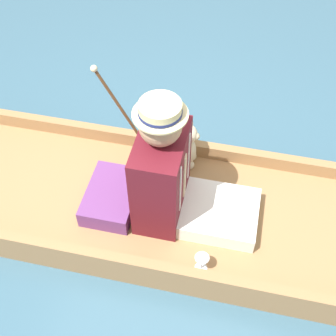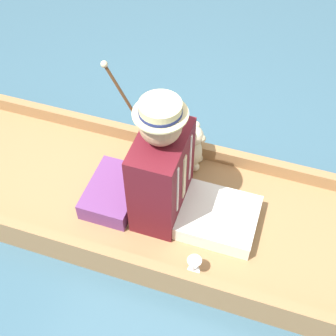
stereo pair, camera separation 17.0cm
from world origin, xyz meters
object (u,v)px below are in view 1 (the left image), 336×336
wine_glass (202,260)px  walking_cane (118,105)px  seated_person (173,177)px  teddy_bear (187,146)px

wine_glass → walking_cane: walking_cane is taller
wine_glass → walking_cane: 1.09m
seated_person → teddy_bear: bearing=166.8°
seated_person → teddy_bear: seated_person is taller
teddy_bear → wine_glass: teddy_bear is taller
teddy_bear → walking_cane: walking_cane is taller
seated_person → teddy_bear: (-0.41, 0.01, -0.17)m
wine_glass → seated_person: bearing=-145.7°
seated_person → walking_cane: 0.62m
teddy_bear → wine_glass: bearing=16.9°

